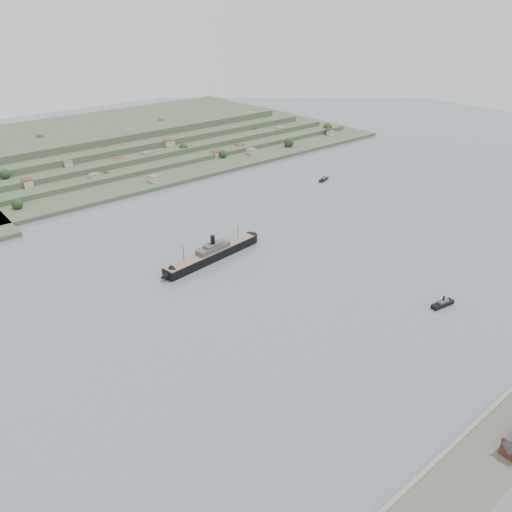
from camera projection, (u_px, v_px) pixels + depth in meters
ground at (298, 283)px, 352.41m from camera, size 1400.00×1400.00×0.00m
far_peninsula at (98, 146)px, 630.43m from camera, size 760.00×309.00×30.00m
steamship at (209, 255)px, 380.54m from camera, size 97.00×21.87×23.29m
tugboat at (443, 304)px, 325.19m from camera, size 17.68×7.27×7.72m
ferry_east at (324, 179)px, 548.13m from camera, size 16.79×9.34×6.07m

